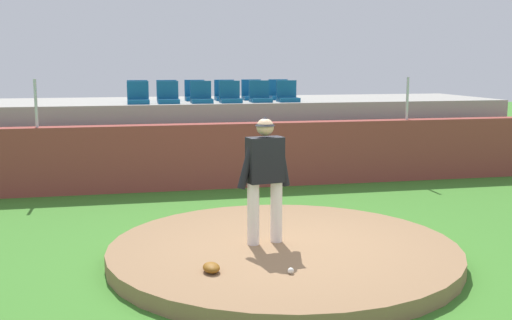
{
  "coord_description": "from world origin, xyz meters",
  "views": [
    {
      "loc": [
        -2.11,
        -7.89,
        2.67
      ],
      "look_at": [
        0.0,
        1.77,
        1.11
      ],
      "focal_mm": 43.16,
      "sensor_mm": 36.0,
      "label": 1
    }
  ],
  "objects_px": {
    "stadium_chair_4": "(260,95)",
    "stadium_chair_11": "(279,93)",
    "baseball": "(291,271)",
    "stadium_chair_5": "(287,95)",
    "stadium_chair_3": "(230,96)",
    "pitcher": "(265,170)",
    "fielding_glove": "(211,268)",
    "stadium_chair_7": "(167,94)",
    "stadium_chair_8": "(195,94)",
    "stadium_chair_1": "(168,96)",
    "stadium_chair_10": "(252,94)",
    "stadium_chair_9": "(225,94)",
    "stadium_chair_6": "(138,95)",
    "stadium_chair_0": "(138,97)",
    "stadium_chair_2": "(201,96)"
  },
  "relations": [
    {
      "from": "stadium_chair_10",
      "to": "pitcher",
      "type": "bearing_deg",
      "value": 79.47
    },
    {
      "from": "stadium_chair_0",
      "to": "stadium_chair_10",
      "type": "height_order",
      "value": "same"
    },
    {
      "from": "stadium_chair_1",
      "to": "stadium_chair_3",
      "type": "bearing_deg",
      "value": 178.22
    },
    {
      "from": "stadium_chair_8",
      "to": "stadium_chair_1",
      "type": "bearing_deg",
      "value": 51.15
    },
    {
      "from": "stadium_chair_5",
      "to": "stadium_chair_8",
      "type": "distance_m",
      "value": 2.26
    },
    {
      "from": "stadium_chair_0",
      "to": "stadium_chair_3",
      "type": "xyz_separation_m",
      "value": [
        2.09,
        -0.04,
        0.0
      ]
    },
    {
      "from": "stadium_chair_10",
      "to": "stadium_chair_11",
      "type": "height_order",
      "value": "same"
    },
    {
      "from": "fielding_glove",
      "to": "stadium_chair_1",
      "type": "relative_size",
      "value": 0.6
    },
    {
      "from": "stadium_chair_9",
      "to": "baseball",
      "type": "bearing_deg",
      "value": 85.88
    },
    {
      "from": "stadium_chair_11",
      "to": "stadium_chair_5",
      "type": "bearing_deg",
      "value": 88.44
    },
    {
      "from": "stadium_chair_8",
      "to": "stadium_chair_0",
      "type": "bearing_deg",
      "value": 32.93
    },
    {
      "from": "stadium_chair_1",
      "to": "stadium_chair_11",
      "type": "relative_size",
      "value": 1.0
    },
    {
      "from": "fielding_glove",
      "to": "stadium_chair_0",
      "type": "bearing_deg",
      "value": -177.85
    },
    {
      "from": "stadium_chair_8",
      "to": "stadium_chair_5",
      "type": "bearing_deg",
      "value": 156.84
    },
    {
      "from": "stadium_chair_0",
      "to": "stadium_chair_7",
      "type": "xyz_separation_m",
      "value": [
        0.71,
        0.88,
        0.0
      ]
    },
    {
      "from": "stadium_chair_6",
      "to": "stadium_chair_3",
      "type": "bearing_deg",
      "value": 155.63
    },
    {
      "from": "stadium_chair_2",
      "to": "stadium_chair_10",
      "type": "xyz_separation_m",
      "value": [
        1.38,
        0.93,
        0.0
      ]
    },
    {
      "from": "stadium_chair_10",
      "to": "stadium_chair_11",
      "type": "relative_size",
      "value": 1.0
    },
    {
      "from": "baseball",
      "to": "stadium_chair_3",
      "type": "height_order",
      "value": "stadium_chair_3"
    },
    {
      "from": "pitcher",
      "to": "stadium_chair_9",
      "type": "relative_size",
      "value": 3.52
    },
    {
      "from": "stadium_chair_10",
      "to": "fielding_glove",
      "type": "bearing_deg",
      "value": 74.69
    },
    {
      "from": "stadium_chair_2",
      "to": "stadium_chair_5",
      "type": "relative_size",
      "value": 1.0
    },
    {
      "from": "stadium_chair_6",
      "to": "stadium_chair_10",
      "type": "bearing_deg",
      "value": -179.86
    },
    {
      "from": "pitcher",
      "to": "stadium_chair_4",
      "type": "bearing_deg",
      "value": 67.66
    },
    {
      "from": "stadium_chair_7",
      "to": "stadium_chair_11",
      "type": "height_order",
      "value": "same"
    },
    {
      "from": "stadium_chair_2",
      "to": "baseball",
      "type": "bearing_deg",
      "value": 90.78
    },
    {
      "from": "stadium_chair_2",
      "to": "stadium_chair_8",
      "type": "xyz_separation_m",
      "value": [
        -0.04,
        0.92,
        0.0
      ]
    },
    {
      "from": "baseball",
      "to": "stadium_chair_5",
      "type": "distance_m",
      "value": 7.79
    },
    {
      "from": "stadium_chair_2",
      "to": "stadium_chair_3",
      "type": "height_order",
      "value": "same"
    },
    {
      "from": "pitcher",
      "to": "stadium_chair_10",
      "type": "xyz_separation_m",
      "value": [
        1.29,
        6.97,
        0.69
      ]
    },
    {
      "from": "stadium_chair_3",
      "to": "stadium_chair_10",
      "type": "distance_m",
      "value": 1.19
    },
    {
      "from": "stadium_chair_5",
      "to": "pitcher",
      "type": "bearing_deg",
      "value": 72.09
    },
    {
      "from": "stadium_chair_8",
      "to": "stadium_chair_11",
      "type": "height_order",
      "value": "same"
    },
    {
      "from": "stadium_chair_3",
      "to": "stadium_chair_4",
      "type": "relative_size",
      "value": 1.0
    },
    {
      "from": "fielding_glove",
      "to": "stadium_chair_1",
      "type": "bearing_deg",
      "value": 176.76
    },
    {
      "from": "stadium_chair_7",
      "to": "stadium_chair_9",
      "type": "bearing_deg",
      "value": 179.76
    },
    {
      "from": "stadium_chair_0",
      "to": "stadium_chair_3",
      "type": "distance_m",
      "value": 2.09
    },
    {
      "from": "pitcher",
      "to": "stadium_chair_9",
      "type": "xyz_separation_m",
      "value": [
        0.61,
        6.93,
        0.69
      ]
    },
    {
      "from": "stadium_chair_5",
      "to": "stadium_chair_9",
      "type": "relative_size",
      "value": 1.0
    },
    {
      "from": "fielding_glove",
      "to": "pitcher",
      "type": "bearing_deg",
      "value": 136.31
    },
    {
      "from": "baseball",
      "to": "stadium_chair_3",
      "type": "xyz_separation_m",
      "value": [
        0.57,
        7.31,
        1.68
      ]
    },
    {
      "from": "pitcher",
      "to": "stadium_chair_10",
      "type": "bearing_deg",
      "value": 69.21
    },
    {
      "from": "stadium_chair_4",
      "to": "stadium_chair_6",
      "type": "distance_m",
      "value": 2.93
    },
    {
      "from": "pitcher",
      "to": "stadium_chair_3",
      "type": "xyz_separation_m",
      "value": [
        0.58,
        6.02,
        0.69
      ]
    },
    {
      "from": "stadium_chair_4",
      "to": "stadium_chair_7",
      "type": "height_order",
      "value": "same"
    },
    {
      "from": "pitcher",
      "to": "stadium_chair_2",
      "type": "xyz_separation_m",
      "value": [
        -0.09,
        6.04,
        0.69
      ]
    },
    {
      "from": "stadium_chair_4",
      "to": "stadium_chair_11",
      "type": "bearing_deg",
      "value": -127.87
    },
    {
      "from": "stadium_chair_4",
      "to": "stadium_chair_7",
      "type": "distance_m",
      "value": 2.27
    },
    {
      "from": "stadium_chair_3",
      "to": "stadium_chair_9",
      "type": "xyz_separation_m",
      "value": [
        0.03,
        0.91,
        0.0
      ]
    },
    {
      "from": "pitcher",
      "to": "fielding_glove",
      "type": "xyz_separation_m",
      "value": [
        -0.9,
        -1.03,
        -0.97
      ]
    }
  ]
}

